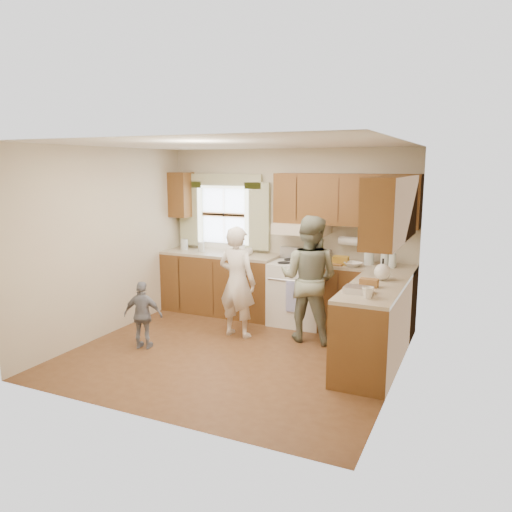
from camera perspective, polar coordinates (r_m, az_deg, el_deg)
The scene contains 6 objects.
room at distance 5.87m, azimuth -2.52°, elevation 0.39°, with size 3.80×3.80×3.80m.
kitchen_fixtures at distance 6.70m, azimuth 6.43°, elevation -2.01°, with size 3.80×2.25×2.15m.
stove at distance 7.21m, azimuth 4.90°, elevation -4.12°, with size 0.76×0.67×1.07m.
woman_left at distance 6.60m, azimuth -2.17°, elevation -2.98°, with size 0.54×0.36×1.49m, color silver.
woman_right at distance 6.48m, azimuth 6.08°, elevation -2.59°, with size 0.80×0.62×1.64m, color #203A20.
child at distance 6.40m, azimuth -12.77°, elevation -6.61°, with size 0.50×0.21×0.85m, color gray.
Camera 1 is at (2.65, -5.14, 2.27)m, focal length 35.00 mm.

